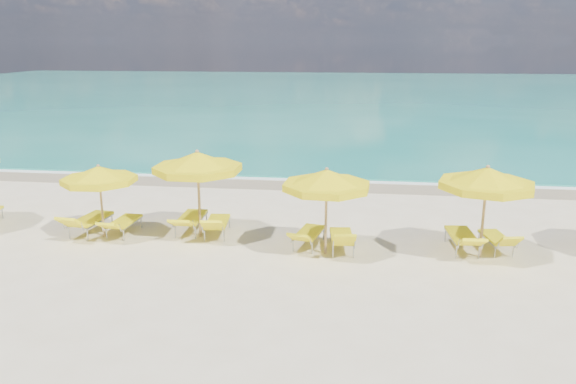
# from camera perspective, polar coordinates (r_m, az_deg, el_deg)

# --- Properties ---
(ground_plane) EXTENTS (120.00, 120.00, 0.00)m
(ground_plane) POSITION_cam_1_polar(r_m,az_deg,el_deg) (15.82, -0.71, -5.61)
(ground_plane) COLOR beige
(ocean) EXTENTS (120.00, 80.00, 0.30)m
(ocean) POSITION_cam_1_polar(r_m,az_deg,el_deg) (62.93, 5.59, 9.93)
(ocean) COLOR #16806E
(ocean) RESTS_ON ground
(wet_sand_band) EXTENTS (120.00, 2.60, 0.01)m
(wet_sand_band) POSITION_cam_1_polar(r_m,az_deg,el_deg) (22.84, 1.92, 0.92)
(wet_sand_band) COLOR tan
(wet_sand_band) RESTS_ON ground
(foam_line) EXTENTS (120.00, 1.20, 0.03)m
(foam_line) POSITION_cam_1_polar(r_m,az_deg,el_deg) (23.61, 2.11, 1.39)
(foam_line) COLOR white
(foam_line) RESTS_ON ground
(whitecap_near) EXTENTS (14.00, 0.36, 0.05)m
(whitecap_near) POSITION_cam_1_polar(r_m,az_deg,el_deg) (33.14, -6.85, 5.28)
(whitecap_near) COLOR white
(whitecap_near) RESTS_ON ground
(whitecap_far) EXTENTS (18.00, 0.30, 0.05)m
(whitecap_far) POSITION_cam_1_polar(r_m,az_deg,el_deg) (39.49, 16.05, 6.37)
(whitecap_far) COLOR white
(whitecap_far) RESTS_ON ground
(umbrella_2) EXTENTS (2.76, 2.76, 2.19)m
(umbrella_2) POSITION_cam_1_polar(r_m,az_deg,el_deg) (16.99, -18.66, 1.63)
(umbrella_2) COLOR tan
(umbrella_2) RESTS_ON ground
(umbrella_3) EXTENTS (3.34, 3.34, 2.61)m
(umbrella_3) POSITION_cam_1_polar(r_m,az_deg,el_deg) (16.25, -9.18, 2.94)
(umbrella_3) COLOR tan
(umbrella_3) RESTS_ON ground
(umbrella_4) EXTENTS (3.01, 3.01, 2.41)m
(umbrella_4) POSITION_cam_1_polar(r_m,az_deg,el_deg) (14.75, 3.94, 1.18)
(umbrella_4) COLOR tan
(umbrella_4) RESTS_ON ground
(umbrella_5) EXTENTS (2.76, 2.76, 2.52)m
(umbrella_5) POSITION_cam_1_polar(r_m,az_deg,el_deg) (15.35, 19.55, 1.26)
(umbrella_5) COLOR tan
(umbrella_5) RESTS_ON ground
(lounger_2_left) EXTENTS (0.89, 2.10, 0.87)m
(lounger_2_left) POSITION_cam_1_polar(r_m,az_deg,el_deg) (17.87, -19.46, -3.19)
(lounger_2_left) COLOR #A5A8AD
(lounger_2_left) RESTS_ON ground
(lounger_2_right) EXTENTS (0.69, 1.87, 0.72)m
(lounger_2_right) POSITION_cam_1_polar(r_m,az_deg,el_deg) (17.49, -16.36, -3.43)
(lounger_2_right) COLOR #A5A8AD
(lounger_2_right) RESTS_ON ground
(lounger_3_left) EXTENTS (0.73, 2.10, 0.78)m
(lounger_3_left) POSITION_cam_1_polar(r_m,az_deg,el_deg) (17.24, -9.83, -3.20)
(lounger_3_left) COLOR #A5A8AD
(lounger_3_left) RESTS_ON ground
(lounger_3_right) EXTENTS (0.80, 1.92, 0.83)m
(lounger_3_right) POSITION_cam_1_polar(r_m,az_deg,el_deg) (16.81, -7.21, -3.63)
(lounger_3_right) COLOR #A5A8AD
(lounger_3_right) RESTS_ON ground
(lounger_4_left) EXTENTS (0.94, 1.93, 0.74)m
(lounger_4_left) POSITION_cam_1_polar(r_m,az_deg,el_deg) (15.82, 2.08, -4.76)
(lounger_4_left) COLOR #A5A8AD
(lounger_4_left) RESTS_ON ground
(lounger_4_right) EXTENTS (0.80, 1.85, 0.84)m
(lounger_4_right) POSITION_cam_1_polar(r_m,az_deg,el_deg) (15.57, 5.48, -5.14)
(lounger_4_right) COLOR #A5A8AD
(lounger_4_right) RESTS_ON ground
(lounger_5_left) EXTENTS (0.82, 2.08, 0.80)m
(lounger_5_left) POSITION_cam_1_polar(r_m,az_deg,el_deg) (16.20, 17.28, -4.89)
(lounger_5_left) COLOR #A5A8AD
(lounger_5_left) RESTS_ON ground
(lounger_5_right) EXTENTS (0.86, 1.76, 0.76)m
(lounger_5_right) POSITION_cam_1_polar(r_m,az_deg,el_deg) (16.53, 20.41, -4.90)
(lounger_5_right) COLOR #A5A8AD
(lounger_5_right) RESTS_ON ground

